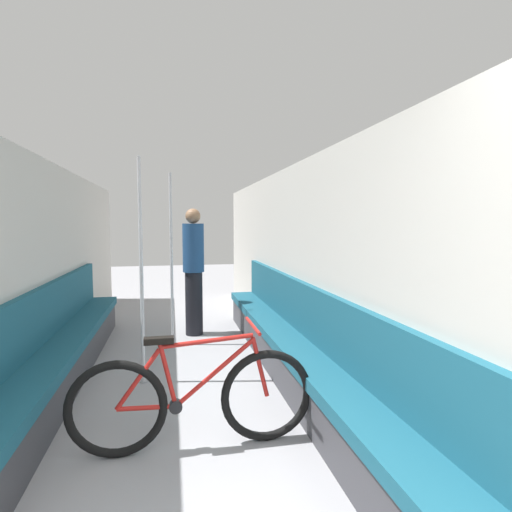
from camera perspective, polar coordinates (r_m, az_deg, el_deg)
wall_left at (r=4.04m, az=-30.77°, el=-2.55°), size 0.10×9.99×2.25m
wall_right at (r=4.08m, az=8.27°, el=-1.89°), size 0.10×9.99×2.25m
bench_seat_row_left at (r=4.13m, az=-27.34°, el=-13.67°), size 0.41×5.27×0.98m
bench_seat_row_right at (r=4.16m, az=5.24°, el=-13.04°), size 0.41×5.27×0.98m
bicycle at (r=3.00m, az=-8.80°, el=-19.59°), size 1.72×0.46×0.87m
grab_pole_near at (r=5.25m, az=-11.98°, el=-0.90°), size 0.08×0.08×2.23m
grab_pole_far at (r=4.08m, az=-16.06°, el=-2.56°), size 0.08×0.08×2.23m
passenger_standing at (r=5.73m, az=-8.91°, el=-1.96°), size 0.30×0.30×1.80m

